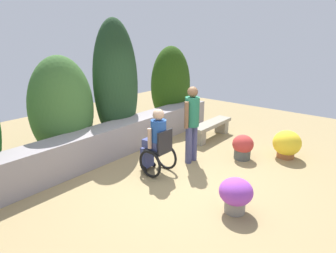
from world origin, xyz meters
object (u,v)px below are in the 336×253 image
at_px(person_in_wheelchair, 157,144).
at_px(flower_pot_purple_near, 236,194).
at_px(stone_bench, 211,127).
at_px(flower_pot_terracotta_by_wall, 243,147).
at_px(person_standing_companion, 192,120).
at_px(flower_pot_red_accent, 287,144).

xyz_separation_m(person_in_wheelchair, flower_pot_purple_near, (-0.23, -1.84, -0.31)).
relative_size(stone_bench, flower_pot_terracotta_by_wall, 2.76).
xyz_separation_m(stone_bench, person_standing_companion, (-1.57, -0.46, 0.66)).
bearing_deg(person_standing_companion, stone_bench, 10.29).
distance_m(flower_pot_purple_near, flower_pot_red_accent, 2.64).
distance_m(stone_bench, flower_pot_terracotta_by_wall, 1.45).
bearing_deg(flower_pot_terracotta_by_wall, person_standing_companion, 136.64).
distance_m(person_in_wheelchair, flower_pot_terracotta_by_wall, 2.03).
bearing_deg(person_in_wheelchair, person_standing_companion, -13.38).
relative_size(stone_bench, person_in_wheelchair, 1.15).
bearing_deg(person_in_wheelchair, flower_pot_red_accent, -35.28).
bearing_deg(flower_pot_purple_near, stone_bench, 37.99).
relative_size(person_in_wheelchair, person_standing_companion, 0.80).
bearing_deg(flower_pot_terracotta_by_wall, flower_pot_purple_near, -157.20).
height_order(person_in_wheelchair, flower_pot_terracotta_by_wall, person_in_wheelchair).
height_order(stone_bench, flower_pot_purple_near, flower_pot_purple_near).
height_order(person_standing_companion, flower_pot_terracotta_by_wall, person_standing_companion).
height_order(person_in_wheelchair, flower_pot_purple_near, person_in_wheelchair).
bearing_deg(flower_pot_red_accent, person_in_wheelchair, 144.12).
height_order(person_standing_companion, flower_pot_red_accent, person_standing_companion).
bearing_deg(flower_pot_terracotta_by_wall, flower_pot_red_accent, -46.46).
xyz_separation_m(stone_bench, person_in_wheelchair, (-2.44, -0.25, 0.33)).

